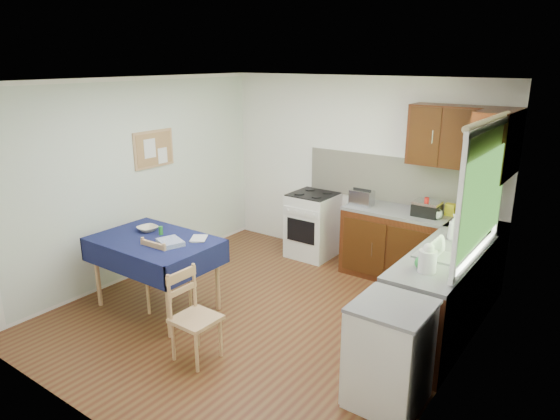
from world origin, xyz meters
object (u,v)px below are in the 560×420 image
Objects in this scene: toaster at (362,198)px; kettle at (428,259)px; sandwich_press at (427,208)px; dish_rack at (437,255)px; chair_far at (165,274)px; chair_near at (192,313)px; dining_table at (155,248)px.

toaster is 2.09m from kettle.
sandwich_press is at bearing 4.51° from toaster.
kettle is at bearing -59.93° from dish_rack.
toaster is 0.73× the size of dish_rack.
chair_far is 2.94× the size of sandwich_press.
kettle is (1.42, -1.54, 0.02)m from toaster.
dish_rack is (1.71, 1.56, 0.47)m from chair_near.
dining_table is 4.70× the size of toaster.
chair_near reaches higher than dining_table.
dining_table is 2.88m from kettle.
dish_rack is (2.73, 1.10, 0.20)m from dining_table.
dining_table is at bearing -129.43° from sandwich_press.
chair_far is 1.04× the size of chair_near.
dish_rack is at bearing 96.39° from kettle.
dining_table is 1.51× the size of chair_far.
sandwich_press is 0.78× the size of dish_rack.
sandwich_press is at bearing 137.64° from dish_rack.
dish_rack is (0.54, -1.22, -0.06)m from sandwich_press.
toaster is 0.94× the size of sandwich_press.
kettle reaches higher than chair_near.
dish_rack is (1.37, -1.16, -0.08)m from toaster.
sandwich_press is at bearing -132.04° from chair_far.
chair_near is 2.19× the size of dish_rack.
sandwich_press is (1.16, 2.78, 0.53)m from chair_near.
chair_near is 2.79m from toaster.
dining_table is 0.31m from chair_far.
chair_near is 2.18m from kettle.
chair_far is at bearing -117.09° from toaster.
sandwich_press is (2.00, 2.37, 0.51)m from chair_far.
chair_far is 3.36× the size of kettle.
chair_far is at bearing -163.69° from kettle.
kettle reaches higher than sandwich_press.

